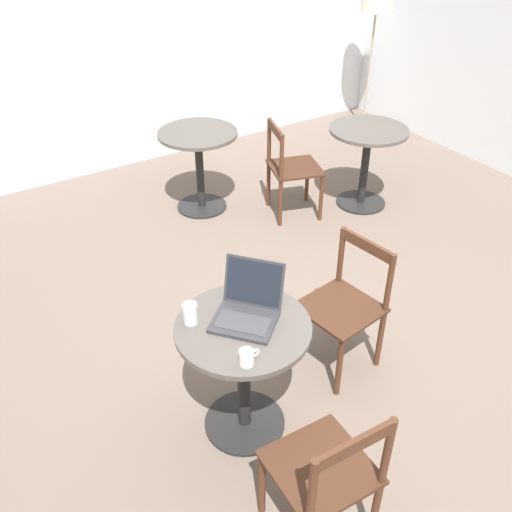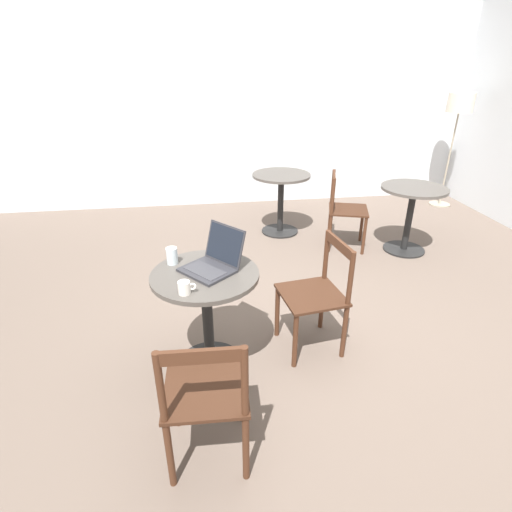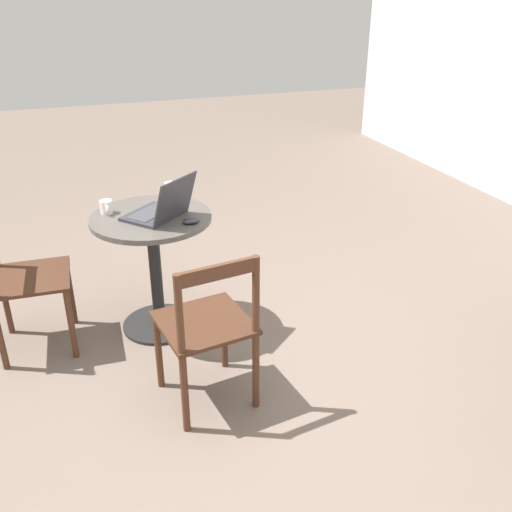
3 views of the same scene
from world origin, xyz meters
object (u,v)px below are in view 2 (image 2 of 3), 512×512
object	(u,v)px
cafe_table_far	(281,191)
chair_near_front	(206,396)
chair_mid_left	(344,210)
chair_near_right	(317,295)
mug	(185,288)
mouse	(232,256)
cafe_table_near	(207,301)
laptop	(213,262)
drinking_glass	(172,256)
cafe_table_mid	(411,206)
floor_lamp	(459,110)

from	to	relation	value
cafe_table_far	chair_near_front	xyz separation A→B (m)	(-1.02, -3.10, -0.09)
chair_near_front	chair_mid_left	size ratio (longest dim) A/B	1.00
chair_near_right	mug	size ratio (longest dim) A/B	8.02
mouse	cafe_table_near	bearing A→B (deg)	-134.76
chair_near_front	laptop	distance (m)	0.87
chair_near_front	drinking_glass	xyz separation A→B (m)	(-0.17, 0.91, 0.36)
cafe_table_mid	chair_near_front	distance (m)	3.31
chair_near_front	cafe_table_mid	bearing A→B (deg)	45.43
chair_near_front	mouse	bearing A→B (deg)	76.56
mouse	floor_lamp	bearing A→B (deg)	40.09
floor_lamp	drinking_glass	world-z (taller)	floor_lamp
chair_mid_left	drinking_glass	bearing A→B (deg)	-137.51
chair_near_front	chair_mid_left	world-z (taller)	same
cafe_table_far	floor_lamp	bearing A→B (deg)	14.85
chair_near_front	chair_near_right	size ratio (longest dim) A/B	1.00
floor_lamp	cafe_table_far	bearing A→B (deg)	-165.15
cafe_table_mid	chair_mid_left	xyz separation A→B (m)	(-0.68, 0.22, -0.09)
mug	chair_near_right	bearing A→B (deg)	20.77
chair_near_front	chair_mid_left	bearing A→B (deg)	57.44
drinking_glass	mug	bearing A→B (deg)	-77.67
cafe_table_mid	mouse	xyz separation A→B (m)	(-2.10, -1.42, 0.23)
cafe_table_far	chair_near_front	distance (m)	3.27
chair_near_right	floor_lamp	size ratio (longest dim) A/B	0.54
floor_lamp	laptop	world-z (taller)	floor_lamp
cafe_table_mid	mug	world-z (taller)	mug
laptop	mug	bearing A→B (deg)	-122.09
chair_mid_left	chair_near_front	bearing A→B (deg)	-122.56
laptop	mouse	size ratio (longest dim) A/B	4.58
chair_near_front	mug	xyz separation A→B (m)	(-0.09, 0.51, 0.34)
cafe_table_near	chair_near_right	bearing A→B (deg)	8.12
cafe_table_far	chair_near_front	bearing A→B (deg)	-108.13
chair_near_front	mouse	xyz separation A→B (m)	(0.22, 0.94, 0.32)
chair_near_front	floor_lamp	distance (m)	5.32
chair_near_right	mug	bearing A→B (deg)	-159.23
chair_mid_left	cafe_table_mid	bearing A→B (deg)	-17.73
cafe_table_far	drinking_glass	xyz separation A→B (m)	(-1.19, -2.20, 0.27)
mouse	chair_near_front	bearing A→B (deg)	-103.44
mouse	laptop	bearing A→B (deg)	-133.17
cafe_table_near	mouse	distance (m)	0.35
chair_mid_left	mouse	size ratio (longest dim) A/B	8.54
floor_lamp	mouse	world-z (taller)	floor_lamp
cafe_table_near	cafe_table_far	world-z (taller)	same
chair_near_front	mug	world-z (taller)	chair_near_front
mug	chair_near_front	bearing A→B (deg)	-80.28
laptop	cafe_table_near	bearing A→B (deg)	-138.90
mug	floor_lamp	bearing A→B (deg)	41.53
mouse	drinking_glass	world-z (taller)	drinking_glass
mouse	drinking_glass	xyz separation A→B (m)	(-0.40, -0.03, 0.04)
cafe_table_near	mug	xyz separation A→B (m)	(-0.12, -0.23, 0.25)
cafe_table_mid	mug	xyz separation A→B (m)	(-2.41, -1.85, 0.25)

